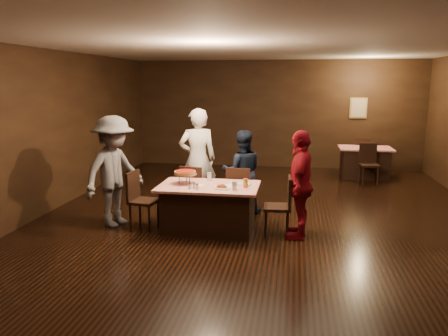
{
  "coord_description": "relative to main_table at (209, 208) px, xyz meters",
  "views": [
    {
      "loc": [
        0.51,
        -7.43,
        2.41
      ],
      "look_at": [
        -0.63,
        -0.43,
        1.0
      ],
      "focal_mm": 35.0,
      "sensor_mm": 36.0,
      "label": 1
    }
  ],
  "objects": [
    {
      "name": "napkin_center",
      "position": [
        0.3,
        0.0,
        0.39
      ],
      "size": [
        0.19,
        0.19,
        0.01
      ],
      "primitive_type": "cube",
      "rotation": [
        0.0,
        0.0,
        0.21
      ],
      "color": "white",
      "rests_on": "main_table"
    },
    {
      "name": "chair_end_right",
      "position": [
        1.1,
        0.0,
        0.09
      ],
      "size": [
        0.44,
        0.44,
        0.95
      ],
      "primitive_type": "cube",
      "rotation": [
        0.0,
        0.0,
        -1.53
      ],
      "color": "black",
      "rests_on": "ground"
    },
    {
      "name": "condiments",
      "position": [
        -0.18,
        -0.28,
        0.43
      ],
      "size": [
        0.17,
        0.1,
        0.09
      ],
      "color": "silver",
      "rests_on": "main_table"
    },
    {
      "name": "chair_far_left",
      "position": [
        -0.4,
        0.75,
        0.09
      ],
      "size": [
        0.49,
        0.49,
        0.95
      ],
      "primitive_type": "cube",
      "rotation": [
        0.0,
        0.0,
        2.96
      ],
      "color": "black",
      "rests_on": "ground"
    },
    {
      "name": "room",
      "position": [
        0.83,
        0.74,
        1.75
      ],
      "size": [
        10.0,
        10.04,
        3.02
      ],
      "color": "black",
      "rests_on": "ground"
    },
    {
      "name": "chair_back_near",
      "position": [
        3.12,
        3.96,
        0.09
      ],
      "size": [
        0.46,
        0.46,
        0.95
      ],
      "primitive_type": "cube",
      "rotation": [
        0.0,
        0.0,
        0.1
      ],
      "color": "black",
      "rests_on": "ground"
    },
    {
      "name": "chair_back_far",
      "position": [
        3.12,
        5.26,
        0.09
      ],
      "size": [
        0.45,
        0.45,
        0.95
      ],
      "primitive_type": "cube",
      "rotation": [
        0.0,
        0.0,
        3.07
      ],
      "color": "black",
      "rests_on": "ground"
    },
    {
      "name": "glass_back",
      "position": [
        -0.05,
        0.3,
        0.46
      ],
      "size": [
        0.08,
        0.08,
        0.14
      ],
      "primitive_type": "cylinder",
      "color": "silver",
      "rests_on": "main_table"
    },
    {
      "name": "glass_front_right",
      "position": [
        0.45,
        -0.25,
        0.46
      ],
      "size": [
        0.08,
        0.08,
        0.14
      ],
      "primitive_type": "cylinder",
      "color": "silver",
      "rests_on": "main_table"
    },
    {
      "name": "plate_empty",
      "position": [
        0.55,
        0.15,
        0.39
      ],
      "size": [
        0.25,
        0.25,
        0.01
      ],
      "primitive_type": "cylinder",
      "color": "white",
      "rests_on": "main_table"
    },
    {
      "name": "plate_with_slice",
      "position": [
        0.25,
        -0.18,
        0.41
      ],
      "size": [
        0.25,
        0.25,
        0.06
      ],
      "color": "white",
      "rests_on": "main_table"
    },
    {
      "name": "chair_end_left",
      "position": [
        -1.1,
        0.0,
        0.09
      ],
      "size": [
        0.47,
        0.47,
        0.95
      ],
      "primitive_type": "cube",
      "rotation": [
        0.0,
        0.0,
        1.44
      ],
      "color": "black",
      "rests_on": "ground"
    },
    {
      "name": "diner_red_shirt",
      "position": [
        1.45,
        -0.04,
        0.46
      ],
      "size": [
        0.52,
        1.03,
        1.69
      ],
      "primitive_type": "imported",
      "rotation": [
        0.0,
        0.0,
        -1.68
      ],
      "color": "maroon",
      "rests_on": "ground"
    },
    {
      "name": "diner_navy_hoodie",
      "position": [
        0.4,
        1.13,
        0.38
      ],
      "size": [
        0.84,
        0.71,
        1.54
      ],
      "primitive_type": "imported",
      "rotation": [
        0.0,
        0.0,
        3.33
      ],
      "color": "black",
      "rests_on": "ground"
    },
    {
      "name": "diner_white_jacket",
      "position": [
        -0.46,
        1.25,
        0.58
      ],
      "size": [
        0.82,
        0.68,
        1.93
      ],
      "primitive_type": "imported",
      "rotation": [
        0.0,
        0.0,
        3.5
      ],
      "color": "white",
      "rests_on": "ground"
    },
    {
      "name": "glass_amber",
      "position": [
        0.6,
        -0.05,
        0.46
      ],
      "size": [
        0.08,
        0.08,
        0.14
      ],
      "primitive_type": "cylinder",
      "color": "#BF7F26",
      "rests_on": "main_table"
    },
    {
      "name": "pizza_stand",
      "position": [
        -0.4,
        0.05,
        0.57
      ],
      "size": [
        0.38,
        0.38,
        0.22
      ],
      "color": "black",
      "rests_on": "main_table"
    },
    {
      "name": "main_table",
      "position": [
        0.0,
        0.0,
        0.0
      ],
      "size": [
        1.6,
        1.0,
        0.77
      ],
      "primitive_type": "cube",
      "color": "#A7160B",
      "rests_on": "ground"
    },
    {
      "name": "diner_grey_knit",
      "position": [
        -1.62,
        0.05,
        0.55
      ],
      "size": [
        1.12,
        1.38,
        1.86
      ],
      "primitive_type": "imported",
      "rotation": [
        0.0,
        0.0,
        1.15
      ],
      "color": "slate",
      "rests_on": "ground"
    },
    {
      "name": "back_table",
      "position": [
        3.12,
        4.66,
        0.0
      ],
      "size": [
        1.3,
        0.9,
        0.77
      ],
      "primitive_type": "cube",
      "color": "red",
      "rests_on": "ground"
    },
    {
      "name": "chair_far_right",
      "position": [
        0.4,
        0.75,
        0.09
      ],
      "size": [
        0.42,
        0.42,
        0.95
      ],
      "primitive_type": "cube",
      "rotation": [
        0.0,
        0.0,
        3.14
      ],
      "color": "black",
      "rests_on": "ground"
    },
    {
      "name": "napkin_left",
      "position": [
        -0.15,
        -0.05,
        0.39
      ],
      "size": [
        0.21,
        0.21,
        0.01
      ],
      "primitive_type": "cube",
      "rotation": [
        0.0,
        0.0,
        -0.35
      ],
      "color": "white",
      "rests_on": "main_table"
    }
  ]
}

